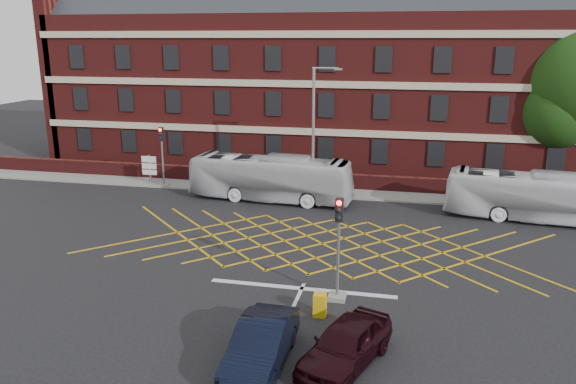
% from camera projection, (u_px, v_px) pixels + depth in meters
% --- Properties ---
extents(ground, '(120.00, 120.00, 0.00)m').
position_uv_depth(ground, '(316.00, 258.00, 27.06)').
color(ground, black).
rests_on(ground, ground).
extents(victorian_building, '(51.00, 12.17, 20.40)m').
position_uv_depth(victorian_building, '(365.00, 69.00, 45.63)').
color(victorian_building, '#581716').
rests_on(victorian_building, ground).
extents(boundary_wall, '(56.00, 0.50, 1.10)m').
position_uv_depth(boundary_wall, '(347.00, 182.00, 39.15)').
color(boundary_wall, '#4A1313').
rests_on(boundary_wall, ground).
extents(far_pavement, '(60.00, 3.00, 0.12)m').
position_uv_depth(far_pavement, '(345.00, 192.00, 38.34)').
color(far_pavement, slate).
rests_on(far_pavement, ground).
extents(box_junction_hatching, '(8.22, 8.22, 0.02)m').
position_uv_depth(box_junction_hatching, '(322.00, 244.00, 28.94)').
color(box_junction_hatching, '#CC990C').
rests_on(box_junction_hatching, ground).
extents(stop_line, '(8.00, 0.30, 0.02)m').
position_uv_depth(stop_line, '(302.00, 288.00, 23.77)').
color(stop_line, silver).
rests_on(stop_line, ground).
extents(centre_line, '(0.15, 14.00, 0.02)m').
position_uv_depth(centre_line, '(262.00, 375.00, 17.65)').
color(centre_line, silver).
rests_on(centre_line, ground).
extents(bus_left, '(10.78, 3.33, 2.96)m').
position_uv_depth(bus_left, '(270.00, 178.00, 36.34)').
color(bus_left, silver).
rests_on(bus_left, ground).
extents(bus_right, '(10.40, 3.69, 2.83)m').
position_uv_depth(bus_right, '(537.00, 197.00, 32.31)').
color(bus_right, silver).
rests_on(bus_right, ground).
extents(car_navy, '(1.64, 4.56, 1.50)m').
position_uv_depth(car_navy, '(261.00, 345.00, 18.02)').
color(car_navy, black).
rests_on(car_navy, ground).
extents(car_maroon, '(3.17, 4.68, 1.48)m').
position_uv_depth(car_maroon, '(346.00, 344.00, 18.07)').
color(car_maroon, black).
rests_on(car_maroon, ground).
extents(traffic_light_near, '(0.70, 0.70, 4.27)m').
position_uv_depth(traffic_light_near, '(338.00, 259.00, 22.34)').
color(traffic_light_near, slate).
rests_on(traffic_light_near, ground).
extents(traffic_light_far, '(0.70, 0.70, 4.27)m').
position_uv_depth(traffic_light_far, '(163.00, 163.00, 39.46)').
color(traffic_light_far, slate).
rests_on(traffic_light_far, ground).
extents(street_lamp, '(2.25, 1.00, 8.52)m').
position_uv_depth(street_lamp, '(314.00, 156.00, 36.03)').
color(street_lamp, slate).
rests_on(street_lamp, ground).
extents(direction_signs, '(1.10, 0.16, 2.20)m').
position_uv_depth(direction_signs, '(149.00, 166.00, 40.09)').
color(direction_signs, gray).
rests_on(direction_signs, ground).
extents(utility_cabinet, '(0.48, 0.41, 0.91)m').
position_uv_depth(utility_cabinet, '(320.00, 305.00, 21.33)').
color(utility_cabinet, gold).
rests_on(utility_cabinet, ground).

